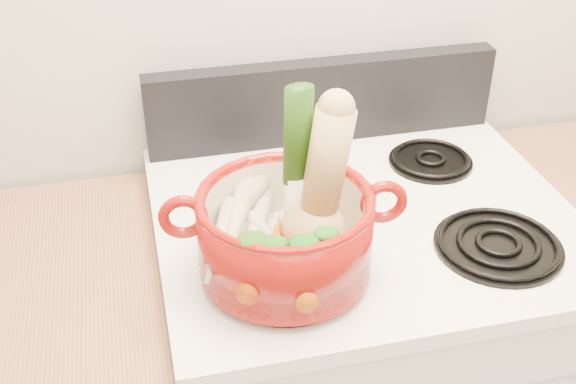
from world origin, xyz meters
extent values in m
cube|color=white|center=(0.00, 1.40, 0.93)|extent=(0.78, 0.67, 0.03)
cube|color=black|center=(0.00, 1.70, 1.04)|extent=(0.76, 0.05, 0.18)
cylinder|color=black|center=(-0.19, 1.24, 0.96)|extent=(0.22, 0.22, 0.02)
cylinder|color=black|center=(0.19, 1.24, 0.96)|extent=(0.22, 0.22, 0.02)
cylinder|color=black|center=(-0.19, 1.54, 0.96)|extent=(0.17, 0.17, 0.02)
cylinder|color=black|center=(0.19, 1.54, 0.96)|extent=(0.17, 0.17, 0.02)
cylinder|color=maroon|center=(-0.19, 1.25, 1.04)|extent=(0.31, 0.31, 0.14)
torus|color=maroon|center=(-0.35, 1.27, 1.08)|extent=(0.08, 0.03, 0.08)
torus|color=maroon|center=(-0.03, 1.24, 1.08)|extent=(0.08, 0.03, 0.08)
cylinder|color=silver|center=(-0.16, 1.27, 1.14)|extent=(0.06, 0.07, 0.30)
ellipsoid|color=tan|center=(-0.15, 1.32, 1.02)|extent=(0.08, 0.06, 0.04)
cone|color=beige|center=(-0.23, 1.29, 1.02)|extent=(0.12, 0.24, 0.06)
cone|color=beige|center=(-0.27, 1.28, 1.02)|extent=(0.10, 0.18, 0.05)
cone|color=beige|center=(-0.23, 1.31, 1.03)|extent=(0.13, 0.19, 0.06)
cone|color=beige|center=(-0.29, 1.26, 1.04)|extent=(0.11, 0.18, 0.05)
cone|color=beige|center=(-0.27, 1.30, 1.05)|extent=(0.17, 0.20, 0.06)
cone|color=beige|center=(-0.27, 1.28, 1.05)|extent=(0.12, 0.22, 0.06)
cone|color=#C15209|center=(-0.19, 1.19, 1.01)|extent=(0.04, 0.18, 0.05)
cone|color=#BF3709|center=(-0.23, 1.21, 1.02)|extent=(0.12, 0.16, 0.05)
cone|color=#C04409|center=(-0.16, 1.22, 1.03)|extent=(0.04, 0.16, 0.04)
cone|color=orange|center=(-0.22, 1.21, 1.03)|extent=(0.07, 0.15, 0.04)
camera|label=1|loc=(-0.40, 0.35, 1.72)|focal=45.00mm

